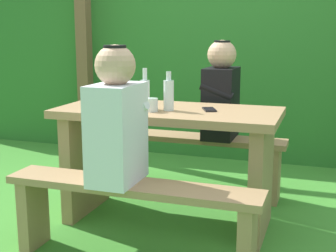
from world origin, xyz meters
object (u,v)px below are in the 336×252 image
(person_white_shirt, at_px, (117,120))
(bottle_right, at_px, (145,93))
(drinking_glass, at_px, (151,105))
(bottle_center, at_px, (125,92))
(bottle_left, at_px, (169,94))
(person_black_coat, at_px, (221,94))
(bench_near, at_px, (132,206))
(bench_far, at_px, (193,152))
(picnic_table, at_px, (168,146))
(cell_phone, at_px, (209,109))

(person_white_shirt, bearing_deg, bottle_right, 96.15)
(drinking_glass, distance_m, bottle_center, 0.24)
(person_white_shirt, xyz_separation_m, bottle_left, (0.10, 0.53, 0.07))
(person_black_coat, relative_size, bottle_left, 2.99)
(bench_near, relative_size, bench_far, 1.00)
(bottle_left, bearing_deg, person_white_shirt, -101.00)
(bench_near, height_order, person_black_coat, person_black_coat)
(picnic_table, relative_size, person_white_shirt, 1.95)
(bench_near, relative_size, person_black_coat, 1.95)
(person_black_coat, height_order, bottle_right, person_black_coat)
(bottle_left, bearing_deg, drinking_glass, -141.39)
(person_white_shirt, bearing_deg, bench_near, -2.42)
(bench_near, xyz_separation_m, cell_phone, (0.26, 0.63, 0.44))
(bottle_left, height_order, bottle_center, bottle_center)
(bottle_right, bearing_deg, bottle_left, -6.64)
(drinking_glass, bearing_deg, cell_phone, 26.06)
(bottle_center, bearing_deg, drinking_glass, -21.54)
(bench_far, xyz_separation_m, cell_phone, (0.26, -0.57, 0.44))
(bench_near, bearing_deg, person_white_shirt, 177.58)
(person_black_coat, distance_m, drinking_glass, 0.78)
(bench_far, distance_m, drinking_glass, 0.87)
(person_white_shirt, relative_size, bottle_right, 2.81)
(person_black_coat, relative_size, bottle_center, 2.96)
(bottle_right, bearing_deg, picnic_table, 17.07)
(person_black_coat, bearing_deg, picnic_table, -109.18)
(person_black_coat, height_order, bottle_center, person_black_coat)
(person_black_coat, height_order, bottle_left, person_black_coat)
(bottle_right, bearing_deg, bench_near, -76.08)
(bench_near, bearing_deg, bottle_right, 103.92)
(bench_far, bearing_deg, drinking_glass, -94.83)
(drinking_glass, distance_m, cell_phone, 0.36)
(picnic_table, bearing_deg, person_black_coat, 70.82)
(person_black_coat, bearing_deg, cell_phone, -84.59)
(picnic_table, bearing_deg, bottle_right, -162.93)
(bottle_left, bearing_deg, person_black_coat, 74.54)
(bench_near, height_order, person_white_shirt, person_white_shirt)
(bottle_center, bearing_deg, bench_far, 67.08)
(bottle_center, bearing_deg, person_white_shirt, -70.43)
(picnic_table, height_order, bottle_center, bottle_center)
(drinking_glass, xyz_separation_m, cell_phone, (0.32, 0.16, -0.04))
(person_black_coat, bearing_deg, bottle_left, -105.46)
(bottle_center, bearing_deg, picnic_table, 9.85)
(bench_far, relative_size, person_black_coat, 1.95)
(picnic_table, relative_size, cell_phone, 10.00)
(drinking_glass, relative_size, cell_phone, 0.58)
(person_white_shirt, distance_m, bottle_left, 0.55)
(bench_far, xyz_separation_m, person_white_shirt, (-0.08, -1.20, 0.46))
(bench_near, xyz_separation_m, person_white_shirt, (-0.08, 0.00, 0.46))
(person_black_coat, xyz_separation_m, cell_phone, (0.05, -0.57, -0.02))
(bottle_right, bearing_deg, person_black_coat, 61.59)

